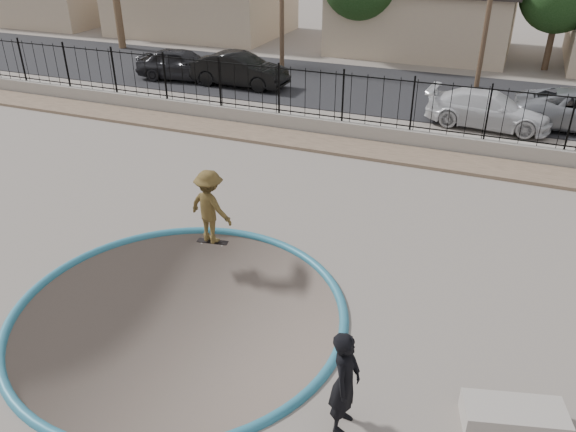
{
  "coord_description": "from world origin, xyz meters",
  "views": [
    {
      "loc": [
        5.58,
        -8.77,
        7.33
      ],
      "look_at": [
        1.23,
        2.0,
        1.04
      ],
      "focal_mm": 35.0,
      "sensor_mm": 36.0,
      "label": 1
    }
  ],
  "objects_px": {
    "skateboard": "(213,242)",
    "car_c": "(489,109)",
    "concrete_ledge": "(514,417)",
    "car_b": "(240,70)",
    "videographer": "(345,382)",
    "car_a": "(182,64)",
    "skater": "(210,210)"
  },
  "relations": [
    {
      "from": "car_a",
      "to": "concrete_ledge",
      "type": "bearing_deg",
      "value": -141.21
    },
    {
      "from": "skater",
      "to": "skateboard",
      "type": "relative_size",
      "value": 2.34
    },
    {
      "from": "videographer",
      "to": "car_c",
      "type": "relative_size",
      "value": 0.4
    },
    {
      "from": "videographer",
      "to": "car_c",
      "type": "xyz_separation_m",
      "value": [
        0.9,
        15.9,
        -0.22
      ]
    },
    {
      "from": "skater",
      "to": "skateboard",
      "type": "height_order",
      "value": "skater"
    },
    {
      "from": "skater",
      "to": "car_b",
      "type": "xyz_separation_m",
      "value": [
        -5.8,
        13.29,
        -0.15
      ]
    },
    {
      "from": "skateboard",
      "to": "car_c",
      "type": "relative_size",
      "value": 0.17
    },
    {
      "from": "skater",
      "to": "skateboard",
      "type": "xyz_separation_m",
      "value": [
        -0.0,
        -0.0,
        -0.89
      ]
    },
    {
      "from": "skateboard",
      "to": "car_b",
      "type": "distance_m",
      "value": 14.52
    },
    {
      "from": "videographer",
      "to": "car_b",
      "type": "height_order",
      "value": "videographer"
    },
    {
      "from": "car_a",
      "to": "car_c",
      "type": "relative_size",
      "value": 0.95
    },
    {
      "from": "concrete_ledge",
      "to": "car_c",
      "type": "bearing_deg",
      "value": 96.34
    },
    {
      "from": "videographer",
      "to": "car_a",
      "type": "relative_size",
      "value": 0.42
    },
    {
      "from": "car_b",
      "to": "car_c",
      "type": "bearing_deg",
      "value": -96.75
    },
    {
      "from": "concrete_ledge",
      "to": "car_c",
      "type": "distance_m",
      "value": 15.0
    },
    {
      "from": "skateboard",
      "to": "videographer",
      "type": "distance_m",
      "value": 6.37
    },
    {
      "from": "skateboard",
      "to": "car_b",
      "type": "bearing_deg",
      "value": 103.63
    },
    {
      "from": "skater",
      "to": "car_b",
      "type": "height_order",
      "value": "skater"
    },
    {
      "from": "skater",
      "to": "videographer",
      "type": "xyz_separation_m",
      "value": [
        4.7,
        -4.21,
        -0.02
      ]
    },
    {
      "from": "skater",
      "to": "videographer",
      "type": "bearing_deg",
      "value": 151.39
    },
    {
      "from": "skateboard",
      "to": "car_a",
      "type": "height_order",
      "value": "car_a"
    },
    {
      "from": "car_a",
      "to": "skateboard",
      "type": "bearing_deg",
      "value": -151.72
    },
    {
      "from": "car_a",
      "to": "car_c",
      "type": "xyz_separation_m",
      "value": [
        14.57,
        -1.6,
        -0.08
      ]
    },
    {
      "from": "skater",
      "to": "car_b",
      "type": "relative_size",
      "value": 0.41
    },
    {
      "from": "skater",
      "to": "concrete_ledge",
      "type": "xyz_separation_m",
      "value": [
        7.26,
        -3.21,
        -0.74
      ]
    },
    {
      "from": "car_c",
      "to": "skater",
      "type": "bearing_deg",
      "value": 158.22
    },
    {
      "from": "car_a",
      "to": "car_b",
      "type": "distance_m",
      "value": 3.17
    },
    {
      "from": "videographer",
      "to": "car_b",
      "type": "relative_size",
      "value": 0.4
    },
    {
      "from": "skateboard",
      "to": "concrete_ledge",
      "type": "height_order",
      "value": "concrete_ledge"
    },
    {
      "from": "car_b",
      "to": "car_c",
      "type": "distance_m",
      "value": 11.51
    },
    {
      "from": "skater",
      "to": "car_a",
      "type": "relative_size",
      "value": 0.43
    },
    {
      "from": "skateboard",
      "to": "car_a",
      "type": "distance_m",
      "value": 16.05
    }
  ]
}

